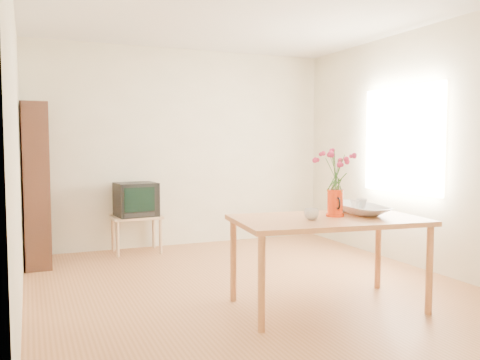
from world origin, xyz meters
name	(u,v)px	position (x,y,z in m)	size (l,w,h in m)	color
room	(255,150)	(0.03, 0.00, 1.30)	(4.50, 4.50, 4.50)	#9A5F36
table	(328,227)	(0.35, -0.75, 0.68)	(1.62, 1.04, 0.75)	#AE683B
tv_stand	(136,222)	(-0.70, 1.97, 0.39)	(0.60, 0.45, 0.46)	tan
bookshelf	(36,190)	(-1.85, 1.75, 0.84)	(0.28, 0.70, 1.80)	black
pitcher	(335,204)	(0.44, -0.71, 0.85)	(0.15, 0.23, 0.23)	red
flowers	(336,168)	(0.44, -0.71, 1.15)	(0.26, 0.26, 0.37)	#D0315F
mug	(311,214)	(0.16, -0.79, 0.80)	(0.12, 0.12, 0.09)	white
bowl	(359,187)	(0.74, -0.63, 0.98)	(0.49, 0.49, 0.47)	white
teacup_a	(355,192)	(0.70, -0.63, 0.94)	(0.07, 0.07, 0.07)	white
teacup_b	(362,191)	(0.78, -0.61, 0.94)	(0.08, 0.08, 0.07)	white
television	(136,199)	(-0.70, 1.98, 0.67)	(0.51, 0.48, 0.41)	black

